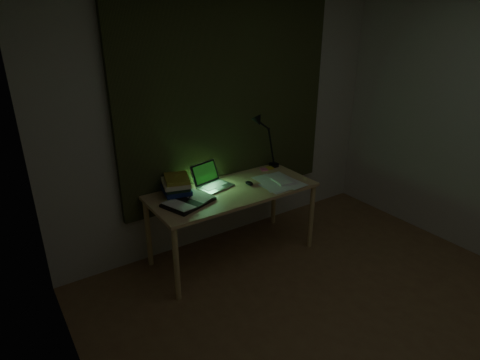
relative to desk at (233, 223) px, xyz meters
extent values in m
cube|color=brown|center=(0.21, -1.59, -0.34)|extent=(3.50, 4.00, 0.00)
cube|color=beige|center=(0.21, 0.41, 0.91)|extent=(3.50, 0.00, 2.50)
cube|color=beige|center=(-1.54, -1.59, 0.91)|extent=(0.00, 4.00, 2.50)
cube|color=#2D3118|center=(0.21, 0.37, 1.11)|extent=(2.20, 0.06, 2.00)
ellipsoid|color=black|center=(0.18, 0.00, 0.36)|extent=(0.06, 0.09, 0.03)
cube|color=gold|center=(0.59, 0.23, 0.35)|extent=(0.07, 0.07, 0.01)
cube|color=pink|center=(0.52, 0.23, 0.35)|extent=(0.08, 0.08, 0.01)
camera|label=1|loc=(-1.77, -2.76, 1.81)|focal=30.00mm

